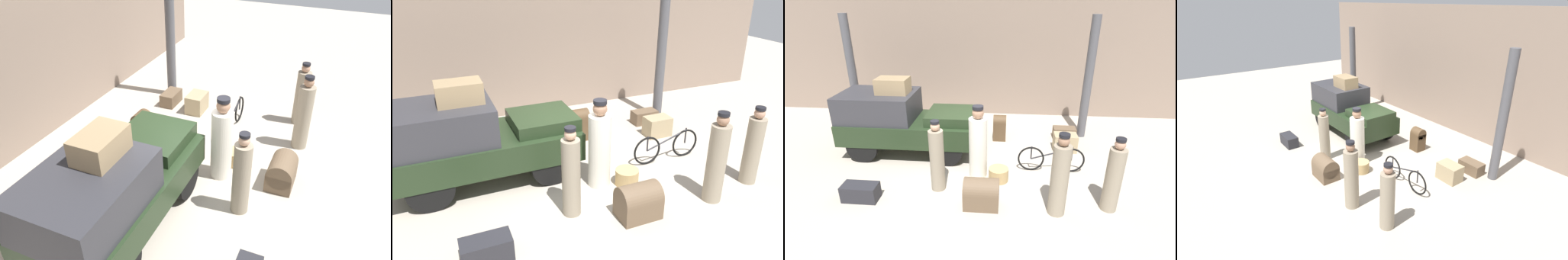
% 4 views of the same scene
% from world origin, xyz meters
% --- Properties ---
extents(ground_plane, '(30.00, 30.00, 0.00)m').
position_xyz_m(ground_plane, '(0.00, 0.00, 0.00)').
color(ground_plane, '#A89E8E').
extents(station_building_facade, '(16.00, 0.15, 4.50)m').
position_xyz_m(station_building_facade, '(0.00, 4.08, 2.25)').
color(station_building_facade, gray).
rests_on(station_building_facade, ground).
extents(canopy_pillar_right, '(0.26, 0.26, 3.61)m').
position_xyz_m(canopy_pillar_right, '(3.20, 2.21, 1.80)').
color(canopy_pillar_right, '#4C4C51').
rests_on(canopy_pillar_right, ground).
extents(truck, '(3.61, 1.54, 1.71)m').
position_xyz_m(truck, '(-1.97, 0.70, 0.94)').
color(truck, black).
rests_on(truck, ground).
extents(bicycle, '(1.64, 0.04, 0.69)m').
position_xyz_m(bicycle, '(1.98, -0.04, 0.34)').
color(bicycle, black).
rests_on(bicycle, ground).
extents(wicker_basket, '(0.46, 0.46, 0.32)m').
position_xyz_m(wicker_basket, '(0.71, -0.58, 0.16)').
color(wicker_basket, tan).
rests_on(wicker_basket, ground).
extents(porter_standing_middle, '(0.32, 0.32, 1.66)m').
position_xyz_m(porter_standing_middle, '(-0.64, -1.04, 0.77)').
color(porter_standing_middle, gray).
rests_on(porter_standing_middle, ground).
extents(porter_carrying_trunk, '(0.33, 0.33, 1.61)m').
position_xyz_m(porter_carrying_trunk, '(2.99, -1.45, 0.74)').
color(porter_carrying_trunk, gray).
rests_on(porter_carrying_trunk, ground).
extents(conductor_in_dark_uniform, '(0.43, 0.43, 1.78)m').
position_xyz_m(conductor_in_dark_uniform, '(0.20, -0.37, 0.81)').
color(conductor_in_dark_uniform, silver).
rests_on(conductor_in_dark_uniform, ground).
extents(porter_with_bicycle, '(0.35, 0.35, 1.75)m').
position_xyz_m(porter_with_bicycle, '(1.91, -1.67, 0.81)').
color(porter_with_bicycle, gray).
rests_on(porter_with_bicycle, ground).
extents(trunk_barrel_dark, '(0.72, 0.51, 0.64)m').
position_xyz_m(trunk_barrel_dark, '(0.38, -1.58, 0.30)').
color(trunk_barrel_dark, brown).
rests_on(trunk_barrel_dark, ground).
extents(suitcase_black_upright, '(0.63, 0.44, 0.49)m').
position_xyz_m(suitcase_black_upright, '(2.53, 1.15, 0.24)').
color(suitcase_black_upright, '#9E8966').
rests_on(suitcase_black_upright, ground).
extents(trunk_wicker_pale, '(0.38, 0.38, 0.78)m').
position_xyz_m(trunk_wicker_pale, '(0.66, 1.73, 0.41)').
color(trunk_wicker_pale, '#4C3823').
rests_on(trunk_wicker_pale, ground).
extents(trunk_umber_medium, '(0.67, 0.38, 0.35)m').
position_xyz_m(trunk_umber_medium, '(2.64, 1.97, 0.18)').
color(trunk_umber_medium, brown).
rests_on(trunk_umber_medium, ground).
extents(suitcase_small_leather, '(0.76, 0.38, 0.37)m').
position_xyz_m(suitcase_small_leather, '(-2.21, -1.60, 0.18)').
color(suitcase_small_leather, '#232328').
rests_on(suitcase_small_leather, ground).
extents(trunk_on_truck_roof, '(0.82, 0.56, 0.40)m').
position_xyz_m(trunk_on_truck_roof, '(-2.13, 0.70, 1.91)').
color(trunk_on_truck_roof, '#937A56').
rests_on(trunk_on_truck_roof, truck).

